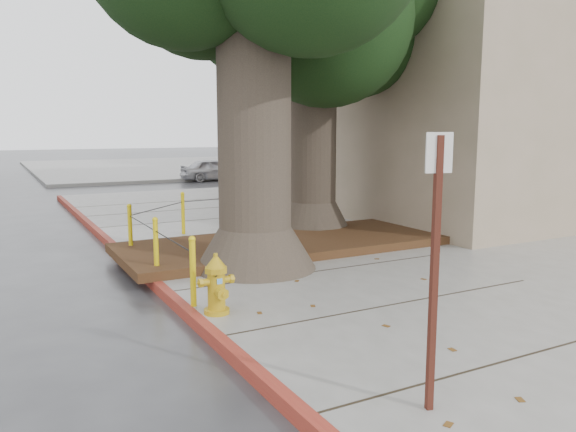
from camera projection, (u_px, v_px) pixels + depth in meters
name	position (u px, v px, depth m)	size (l,w,h in m)	color
ground	(365.00, 321.00, 7.28)	(140.00, 140.00, 0.00)	#28282B
sidewalk_main	(521.00, 240.00, 12.25)	(16.00, 26.00, 0.15)	slate
sidewalk_far	(165.00, 167.00, 36.19)	(16.00, 20.00, 0.15)	slate
curb_red	(160.00, 288.00, 8.50)	(0.14, 26.00, 0.16)	maroon
planter_bed	(285.00, 244.00, 11.06)	(6.40, 2.60, 0.16)	black
building_corner	(462.00, 52.00, 18.59)	(12.00, 13.00, 10.00)	gray
building_side_white	(330.00, 98.00, 36.71)	(10.00, 10.00, 9.00)	silver
building_side_grey	(354.00, 84.00, 44.51)	(12.00, 14.00, 12.00)	slate
tree_far	(324.00, 12.00, 12.38)	(4.50, 3.80, 7.17)	#4C3F33
bollard_ring	(191.00, 226.00, 10.58)	(3.79, 5.39, 0.95)	#DABB0C
fire_hydrant	(216.00, 284.00, 7.05)	(0.41, 0.36, 0.78)	gold
signpost	(435.00, 257.00, 4.48)	(0.22, 0.07, 2.29)	#471911
car_silver	(214.00, 170.00, 27.14)	(1.27, 3.15, 1.07)	#B9B9BF
car_red	(344.00, 168.00, 27.50)	(1.29, 3.71, 1.22)	maroon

